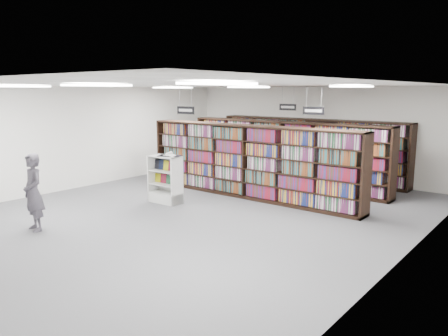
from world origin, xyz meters
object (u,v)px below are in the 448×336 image
Objects in this scene: endcap_display at (166,186)px; open_book at (169,155)px; bookshelf_row_near at (248,162)px; shopper at (33,192)px.

open_book is at bearing 7.90° from endcap_display.
bookshelf_row_near reaches higher than open_book.
open_book is at bearing 87.61° from shopper.
bookshelf_row_near is 5.35× the size of endcap_display.
open_book is (0.13, 0.02, 0.88)m from endcap_display.
endcap_display is at bearing 164.72° from open_book.
endcap_display is (-1.42, -1.90, -0.60)m from bookshelf_row_near.
open_book is (-1.30, -1.88, 0.29)m from bookshelf_row_near.
endcap_display is at bearing -126.84° from bookshelf_row_near.
shopper reaches higher than open_book.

